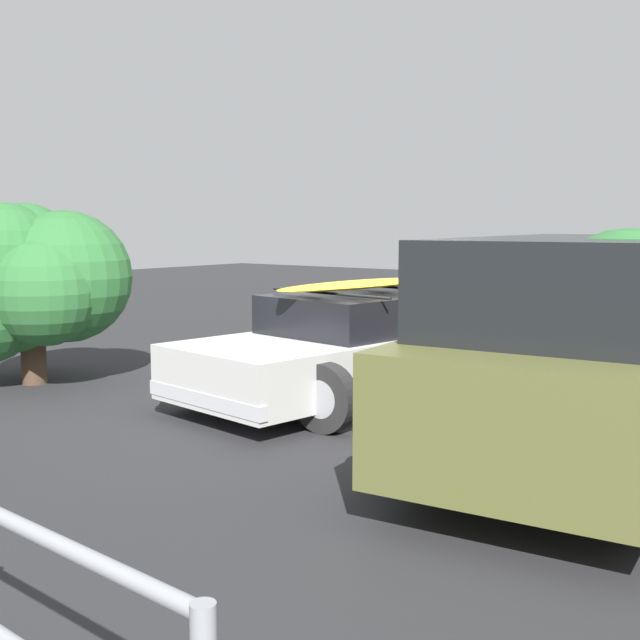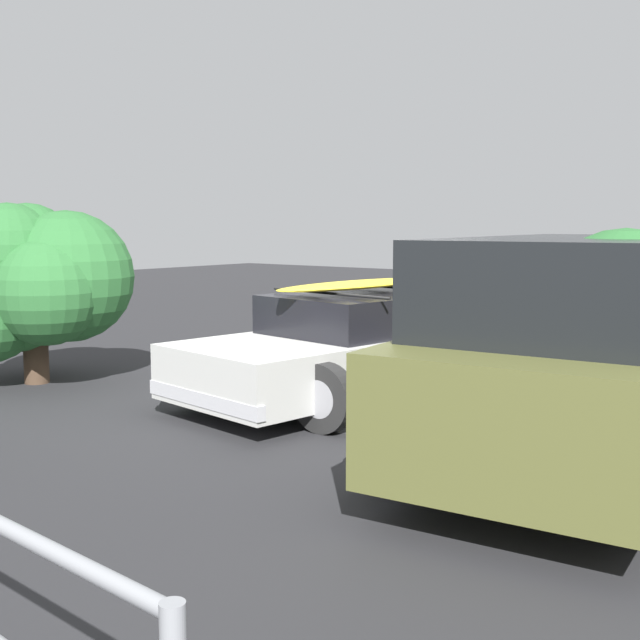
% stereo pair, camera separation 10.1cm
% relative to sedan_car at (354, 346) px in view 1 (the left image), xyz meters
% --- Properties ---
extents(ground_plane, '(44.00, 44.00, 0.02)m').
position_rel_sedan_car_xyz_m(ground_plane, '(-0.07, 0.31, -0.59)').
color(ground_plane, '#28282B').
rests_on(ground_plane, ground).
extents(sedan_car, '(2.75, 4.44, 1.46)m').
position_rel_sedan_car_xyz_m(sedan_car, '(0.00, 0.00, 0.00)').
color(sedan_car, silver).
rests_on(sedan_car, ground).
extents(suv_car, '(3.00, 4.70, 1.87)m').
position_rel_sedan_car_xyz_m(suv_car, '(-3.00, 1.02, 0.38)').
color(suv_car, brown).
rests_on(suv_car, ground).
extents(bush_near_left, '(2.38, 2.24, 2.23)m').
position_rel_sedan_car_xyz_m(bush_near_left, '(3.55, 1.82, 0.66)').
color(bush_near_left, '#4C3828').
rests_on(bush_near_left, ground).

